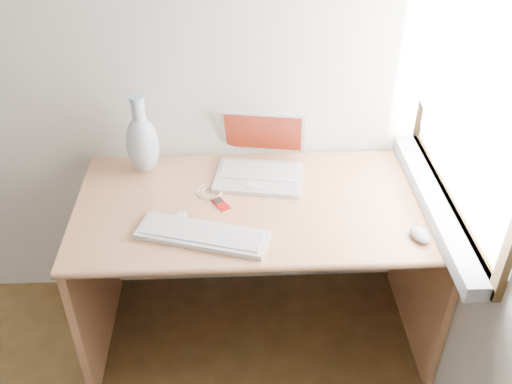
{
  "coord_description": "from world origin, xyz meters",
  "views": [
    {
      "loc": [
        0.94,
        -0.39,
        2.08
      ],
      "look_at": [
        1.01,
        1.35,
        0.83
      ],
      "focal_mm": 40.0,
      "sensor_mm": 36.0,
      "label": 1
    }
  ],
  "objects_px": {
    "desk": "(258,231)",
    "vase": "(142,142)",
    "laptop": "(258,162)",
    "external_keyboard": "(202,235)"
  },
  "relations": [
    {
      "from": "laptop",
      "to": "desk",
      "type": "bearing_deg",
      "value": -82.24
    },
    {
      "from": "desk",
      "to": "external_keyboard",
      "type": "bearing_deg",
      "value": -127.0
    },
    {
      "from": "laptop",
      "to": "vase",
      "type": "height_order",
      "value": "vase"
    },
    {
      "from": "vase",
      "to": "desk",
      "type": "bearing_deg",
      "value": -18.8
    },
    {
      "from": "desk",
      "to": "vase",
      "type": "bearing_deg",
      "value": 161.2
    },
    {
      "from": "desk",
      "to": "vase",
      "type": "xyz_separation_m",
      "value": [
        -0.47,
        0.16,
        0.36
      ]
    },
    {
      "from": "laptop",
      "to": "external_keyboard",
      "type": "bearing_deg",
      "value": -108.77
    },
    {
      "from": "desk",
      "to": "vase",
      "type": "distance_m",
      "value": 0.61
    },
    {
      "from": "desk",
      "to": "external_keyboard",
      "type": "height_order",
      "value": "external_keyboard"
    },
    {
      "from": "desk",
      "to": "vase",
      "type": "relative_size",
      "value": 4.19
    }
  ]
}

